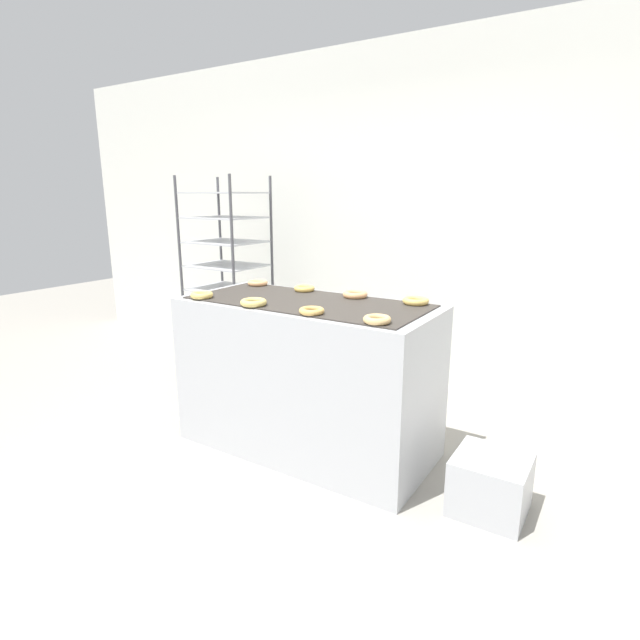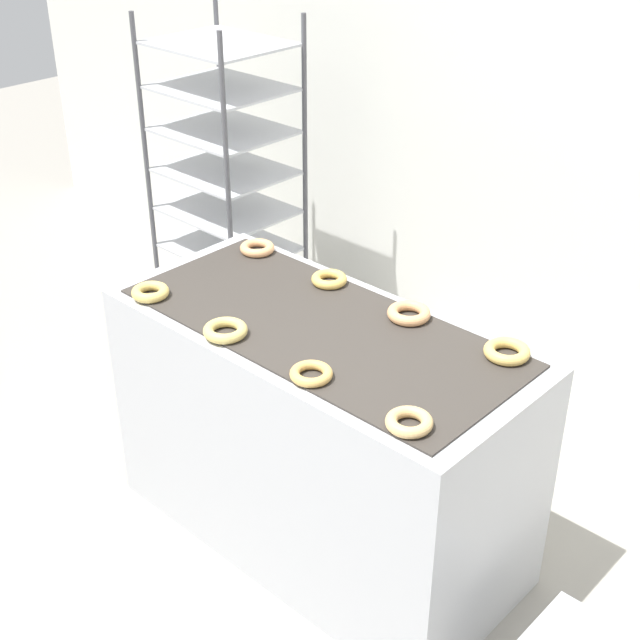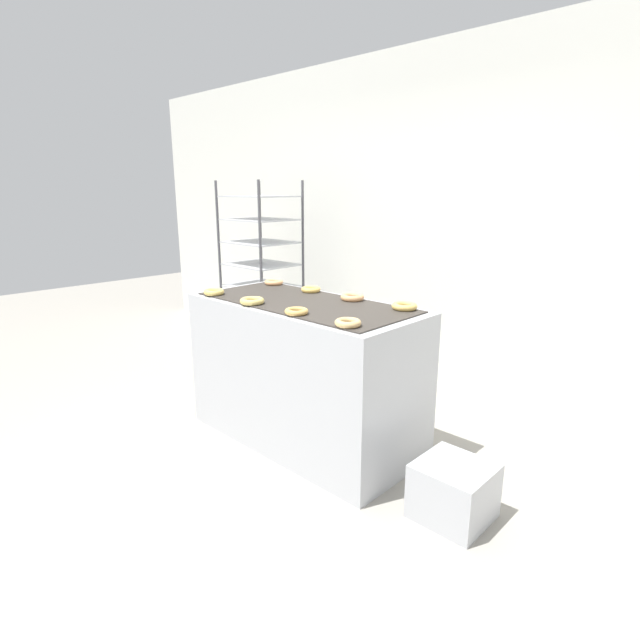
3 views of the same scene
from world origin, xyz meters
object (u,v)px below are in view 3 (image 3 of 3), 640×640
object	(u,v)px
donut_far_midleft	(311,289)
fryer_machine	(305,372)
baking_rack_cart	(262,275)
donut_near_midleft	(252,301)
donut_near_left	(214,292)
donut_far_left	(274,282)
donut_far_right	(404,306)
glaze_bin	(453,491)
donut_near_right	(348,323)
donut_far_midright	(352,297)
donut_near_midright	(296,311)

from	to	relation	value
donut_far_midleft	fryer_machine	bearing A→B (deg)	-53.28
baking_rack_cart	donut_near_midleft	distance (m)	1.55
fryer_machine	donut_near_left	bearing A→B (deg)	-155.67
donut_near_left	donut_far_left	world-z (taller)	donut_near_left
baking_rack_cart	donut_far_right	world-z (taller)	baking_rack_cart
baking_rack_cart	donut_far_midleft	size ratio (longest dim) A/B	12.78
fryer_machine	donut_near_midleft	size ratio (longest dim) A/B	10.25
donut_far_left	glaze_bin	bearing A→B (deg)	-10.73
donut_near_midleft	donut_near_right	distance (m)	0.79
donut_near_right	donut_far_midright	distance (m)	0.65
donut_near_left	donut_near_midleft	world-z (taller)	same
donut_near_midright	donut_far_midright	xyz separation A→B (m)	(-0.01, 0.52, 0.00)
donut_far_right	donut_far_left	bearing A→B (deg)	-179.72
donut_near_midleft	donut_far_midright	distance (m)	0.65
donut_far_midright	donut_far_left	bearing A→B (deg)	179.17
fryer_machine	donut_far_left	size ratio (longest dim) A/B	11.18
baking_rack_cart	donut_near_left	distance (m)	1.27
baking_rack_cart	donut_near_right	world-z (taller)	baking_rack_cart
donut_near_midright	donut_far_midleft	xyz separation A→B (m)	(-0.40, 0.52, 0.00)
donut_near_left	donut_far_midright	xyz separation A→B (m)	(0.80, 0.52, 0.00)
glaze_bin	donut_near_left	size ratio (longest dim) A/B	2.60
donut_near_midright	donut_near_left	bearing A→B (deg)	-179.39
donut_far_midright	donut_near_left	bearing A→B (deg)	-146.78
fryer_machine	donut_far_right	size ratio (longest dim) A/B	10.29
donut_far_midleft	donut_far_midright	distance (m)	0.39
donut_near_midleft	donut_near_left	bearing A→B (deg)	-179.75
baking_rack_cart	glaze_bin	bearing A→B (deg)	-18.31
donut_far_midleft	donut_far_right	size ratio (longest dim) A/B	0.89
glaze_bin	donut_far_midleft	xyz separation A→B (m)	(-1.36, 0.33, 0.83)
baking_rack_cart	donut_far_midleft	xyz separation A→B (m)	(1.15, -0.50, 0.09)
donut_near_midleft	donut_far_right	distance (m)	0.95
donut_near_right	donut_far_right	bearing A→B (deg)	90.58
donut_near_midright	donut_far_right	xyz separation A→B (m)	(0.38, 0.53, 0.00)
donut_near_midleft	donut_far_midright	size ratio (longest dim) A/B	1.00
donut_near_right	donut_near_midright	bearing A→B (deg)	-179.20
glaze_bin	donut_far_right	bearing A→B (deg)	149.61
donut_near_midright	donut_far_midright	distance (m)	0.52
donut_near_midleft	donut_near_midright	world-z (taller)	donut_near_midleft
donut_near_midleft	donut_near_midright	size ratio (longest dim) A/B	1.11
donut_near_right	donut_far_left	distance (m)	1.30
donut_far_midright	donut_near_midright	bearing A→B (deg)	-88.65
donut_near_right	donut_far_right	distance (m)	0.53
baking_rack_cart	donut_near_midleft	size ratio (longest dim) A/B	11.33
donut_near_midright	donut_near_right	size ratio (longest dim) A/B	0.98
baking_rack_cart	glaze_bin	distance (m)	2.75
donut_far_midright	donut_far_midleft	bearing A→B (deg)	179.18
donut_far_midleft	donut_far_midright	bearing A→B (deg)	-0.82
donut_near_midleft	donut_far_midright	world-z (taller)	donut_far_midright
baking_rack_cart	donut_near_midright	world-z (taller)	baking_rack_cart
donut_near_left	donut_far_midleft	distance (m)	0.67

